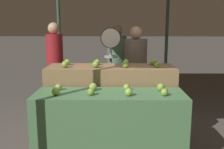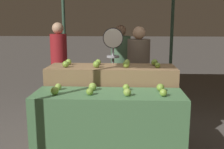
# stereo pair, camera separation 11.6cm
# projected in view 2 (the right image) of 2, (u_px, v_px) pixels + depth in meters

# --- Properties ---
(display_counter_front) EXTENTS (1.68, 0.55, 0.90)m
(display_counter_front) POSITION_uv_depth(u_px,v_px,m) (109.00, 131.00, 3.00)
(display_counter_front) COLOR #4C7A4C
(display_counter_front) RESTS_ON ground_plane
(display_counter_back) EXTENTS (1.68, 0.55, 1.10)m
(display_counter_back) POSITION_uv_depth(u_px,v_px,m) (112.00, 106.00, 3.57)
(display_counter_back) COLOR olive
(display_counter_back) RESTS_ON ground_plane
(apple_front_0) EXTENTS (0.09, 0.09, 0.09)m
(apple_front_0) POSITION_uv_depth(u_px,v_px,m) (55.00, 91.00, 2.83)
(apple_front_0) COLOR #84AD3D
(apple_front_0) RESTS_ON display_counter_front
(apple_front_1) EXTENTS (0.08, 0.08, 0.08)m
(apple_front_1) POSITION_uv_depth(u_px,v_px,m) (90.00, 92.00, 2.82)
(apple_front_1) COLOR #7AA338
(apple_front_1) RESTS_ON display_counter_front
(apple_front_2) EXTENTS (0.08, 0.08, 0.08)m
(apple_front_2) POSITION_uv_depth(u_px,v_px,m) (127.00, 92.00, 2.78)
(apple_front_2) COLOR #8EB247
(apple_front_2) RESTS_ON display_counter_front
(apple_front_3) EXTENTS (0.08, 0.08, 0.08)m
(apple_front_3) POSITION_uv_depth(u_px,v_px,m) (163.00, 93.00, 2.77)
(apple_front_3) COLOR #84AD3D
(apple_front_3) RESTS_ON display_counter_front
(apple_front_4) EXTENTS (0.08, 0.08, 0.08)m
(apple_front_4) POSITION_uv_depth(u_px,v_px,m) (58.00, 87.00, 3.04)
(apple_front_4) COLOR #8EB247
(apple_front_4) RESTS_ON display_counter_front
(apple_front_5) EXTENTS (0.09, 0.09, 0.09)m
(apple_front_5) POSITION_uv_depth(u_px,v_px,m) (93.00, 87.00, 3.01)
(apple_front_5) COLOR #8EB247
(apple_front_5) RESTS_ON display_counter_front
(apple_front_6) EXTENTS (0.08, 0.08, 0.08)m
(apple_front_6) POSITION_uv_depth(u_px,v_px,m) (126.00, 87.00, 3.01)
(apple_front_6) COLOR #84AD3D
(apple_front_6) RESTS_ON display_counter_front
(apple_front_7) EXTENTS (0.09, 0.09, 0.09)m
(apple_front_7) POSITION_uv_depth(u_px,v_px,m) (160.00, 88.00, 2.97)
(apple_front_7) COLOR #7AA338
(apple_front_7) RESTS_ON display_counter_front
(apple_back_0) EXTENTS (0.08, 0.08, 0.08)m
(apple_back_0) POSITION_uv_depth(u_px,v_px,m) (66.00, 64.00, 3.37)
(apple_back_0) COLOR #7AA338
(apple_back_0) RESTS_ON display_counter_back
(apple_back_1) EXTENTS (0.09, 0.09, 0.09)m
(apple_back_1) POSITION_uv_depth(u_px,v_px,m) (96.00, 64.00, 3.35)
(apple_back_1) COLOR #7AA338
(apple_back_1) RESTS_ON display_counter_back
(apple_back_2) EXTENTS (0.09, 0.09, 0.09)m
(apple_back_2) POSITION_uv_depth(u_px,v_px,m) (126.00, 64.00, 3.34)
(apple_back_2) COLOR #84AD3D
(apple_back_2) RESTS_ON display_counter_back
(apple_back_3) EXTENTS (0.07, 0.07, 0.07)m
(apple_back_3) POSITION_uv_depth(u_px,v_px,m) (158.00, 65.00, 3.32)
(apple_back_3) COLOR #7AA338
(apple_back_3) RESTS_ON display_counter_back
(apple_back_4) EXTENTS (0.08, 0.08, 0.08)m
(apple_back_4) POSITION_uv_depth(u_px,v_px,m) (69.00, 62.00, 3.58)
(apple_back_4) COLOR #84AD3D
(apple_back_4) RESTS_ON display_counter_back
(apple_back_5) EXTENTS (0.08, 0.08, 0.08)m
(apple_back_5) POSITION_uv_depth(u_px,v_px,m) (98.00, 62.00, 3.56)
(apple_back_5) COLOR #84AD3D
(apple_back_5) RESTS_ON display_counter_back
(apple_back_6) EXTENTS (0.08, 0.08, 0.08)m
(apple_back_6) POSITION_uv_depth(u_px,v_px,m) (127.00, 62.00, 3.56)
(apple_back_6) COLOR #8EB247
(apple_back_6) RESTS_ON display_counter_back
(apple_back_7) EXTENTS (0.09, 0.09, 0.09)m
(apple_back_7) POSITION_uv_depth(u_px,v_px,m) (154.00, 62.00, 3.52)
(apple_back_7) COLOR #7AA338
(apple_back_7) RESTS_ON display_counter_back
(produce_scale) EXTENTS (0.32, 0.20, 1.59)m
(produce_scale) POSITION_uv_depth(u_px,v_px,m) (113.00, 55.00, 4.11)
(produce_scale) COLOR #99999E
(produce_scale) RESTS_ON ground_plane
(person_vendor_at_scale) EXTENTS (0.45, 0.45, 1.61)m
(person_vendor_at_scale) POSITION_uv_depth(u_px,v_px,m) (138.00, 68.00, 4.43)
(person_vendor_at_scale) COLOR #2D2D38
(person_vendor_at_scale) RESTS_ON ground_plane
(person_customer_left) EXTENTS (0.32, 0.32, 1.67)m
(person_customer_left) POSITION_uv_depth(u_px,v_px,m) (59.00, 59.00, 5.10)
(person_customer_left) COLOR #2D2D38
(person_customer_left) RESTS_ON ground_plane
(person_customer_right) EXTENTS (0.39, 0.39, 1.62)m
(person_customer_right) POSITION_uv_depth(u_px,v_px,m) (121.00, 61.00, 5.20)
(person_customer_right) COLOR #2D2D38
(person_customer_right) RESTS_ON ground_plane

